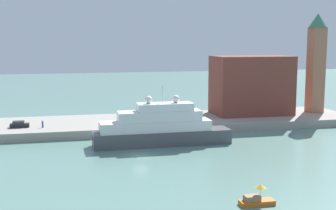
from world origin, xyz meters
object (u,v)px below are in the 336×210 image
at_px(large_yacht, 160,128).
at_px(person_figure, 43,124).
at_px(harbor_building, 251,85).
at_px(small_motorboat, 256,199).
at_px(bell_tower, 316,60).
at_px(parked_car, 19,125).
at_px(mooring_bollard, 146,126).

xyz_separation_m(large_yacht, person_figure, (-22.00, 13.46, -0.73)).
bearing_deg(harbor_building, small_motorboat, -112.68).
bearing_deg(large_yacht, bell_tower, 23.40).
distance_m(bell_tower, person_figure, 66.92).
bearing_deg(person_figure, parked_car, 163.16).
relative_size(parked_car, person_figure, 2.50).
relative_size(large_yacht, harbor_building, 1.41).
height_order(person_figure, mooring_bollard, person_figure).
distance_m(large_yacht, mooring_bollard, 9.08).
bearing_deg(person_figure, mooring_bollard, -12.14).
relative_size(bell_tower, mooring_bollard, 36.12).
relative_size(large_yacht, mooring_bollard, 38.81).
height_order(harbor_building, parked_car, harbor_building).
relative_size(large_yacht, small_motorboat, 6.12).
relative_size(small_motorboat, bell_tower, 0.18).
bearing_deg(parked_car, bell_tower, 3.22).
bearing_deg(bell_tower, harbor_building, 175.59).
bearing_deg(bell_tower, mooring_bollard, -167.50).
relative_size(person_figure, mooring_bollard, 2.28).
relative_size(bell_tower, parked_car, 6.32).
height_order(small_motorboat, bell_tower, bell_tower).
xyz_separation_m(bell_tower, mooring_bollard, (-44.59, -9.88, -12.78)).
height_order(small_motorboat, parked_car, parked_car).
bearing_deg(person_figure, large_yacht, -31.45).
distance_m(large_yacht, bell_tower, 48.85).
bearing_deg(small_motorboat, mooring_bollard, 97.38).
bearing_deg(mooring_bollard, harbor_building, 21.62).
distance_m(harbor_building, parked_car, 54.44).
relative_size(harbor_building, bell_tower, 0.76).
xyz_separation_m(harbor_building, parked_car, (-53.80, -5.22, -6.48)).
relative_size(parked_car, mooring_bollard, 5.71).
relative_size(small_motorboat, person_figure, 2.78).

